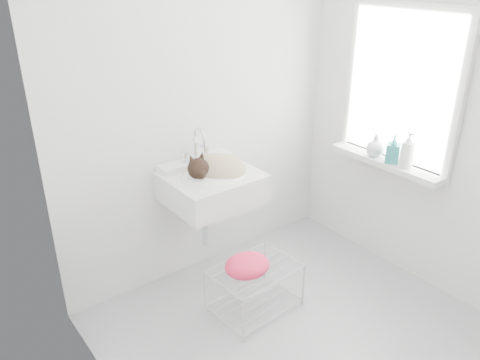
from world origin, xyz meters
TOP-DOWN VIEW (x-y plane):
  - floor at (0.00, 0.00)m, footprint 2.20×2.00m
  - back_wall at (0.00, 1.00)m, footprint 2.20×0.02m
  - right_wall at (1.10, 0.00)m, footprint 0.02×2.00m
  - left_wall at (-1.10, 0.00)m, footprint 0.02×2.00m
  - window_glass at (1.09, 0.20)m, footprint 0.01×0.80m
  - window_frame at (1.07, 0.20)m, footprint 0.04×0.90m
  - windowsill at (1.01, 0.20)m, footprint 0.16×0.88m
  - sink at (-0.11, 0.74)m, footprint 0.60×0.52m
  - faucet at (-0.11, 0.92)m, footprint 0.22×0.15m
  - cat at (-0.09, 0.72)m, footprint 0.46×0.40m
  - wire_rack at (-0.07, 0.32)m, footprint 0.56×0.41m
  - towel at (-0.15, 0.30)m, footprint 0.33×0.26m
  - bottle_a at (1.00, 0.03)m, footprint 0.09×0.09m
  - bottle_b at (1.00, 0.14)m, footprint 0.13×0.12m
  - bottle_c at (1.00, 0.29)m, footprint 0.18×0.18m

SIDE VIEW (x-z plane):
  - floor at x=0.00m, z-range -0.01..0.01m
  - wire_rack at x=-0.07m, z-range -0.01..0.31m
  - towel at x=-0.15m, z-range 0.29..0.41m
  - windowsill at x=1.01m, z-range 0.81..0.85m
  - sink at x=-0.11m, z-range 0.73..0.97m
  - bottle_a at x=1.00m, z-range 0.74..0.96m
  - bottle_b at x=1.00m, z-range 0.75..0.95m
  - bottle_c at x=1.00m, z-range 0.77..0.93m
  - cat at x=-0.09m, z-range 0.76..1.02m
  - faucet at x=-0.11m, z-range 0.88..1.10m
  - back_wall at x=0.00m, z-range 0.00..2.50m
  - right_wall at x=1.10m, z-range 0.00..2.50m
  - left_wall at x=-1.10m, z-range 0.00..2.50m
  - window_glass at x=1.09m, z-range 0.85..1.85m
  - window_frame at x=1.07m, z-range 0.80..1.90m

